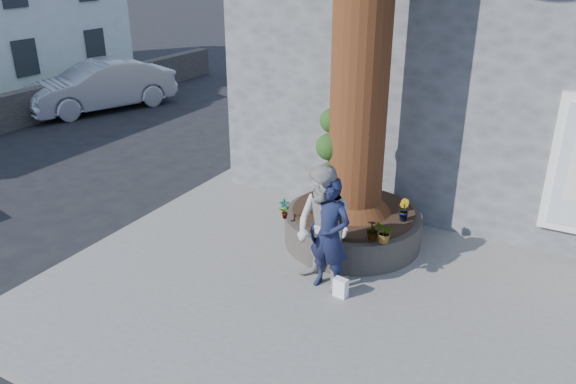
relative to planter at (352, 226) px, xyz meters
The scene contains 13 objects.
ground 2.19m from the planter, 111.80° to the right, with size 120.00×120.00×0.00m, color black.
pavement 1.27m from the planter, 55.01° to the right, with size 9.00×8.00×0.12m, color slate.
yellow_line 4.00m from the planter, 165.44° to the right, with size 0.10×30.00×0.01m, color yellow.
stone_shop 6.12m from the planter, 71.86° to the left, with size 10.30×8.30×6.30m.
planter is the anchor object (origin of this frame).
man 1.60m from the planter, 80.70° to the right, with size 0.63×0.41×1.73m, color #121733.
woman 1.63m from the planter, 84.16° to the right, with size 0.91×0.71×1.88m, color #9F9D98.
shopping_bag 1.70m from the planter, 72.66° to the right, with size 0.20×0.12×0.28m, color white.
car_silver 11.57m from the planter, 156.48° to the left, with size 1.62×4.65×1.53m, color #A2A3AA.
plant_a 1.29m from the planter, 135.00° to the right, with size 0.17×0.12×0.33m, color gray.
plant_b 0.98m from the planter, ahead, with size 0.20×0.19×0.36m, color gray.
plant_c 1.17m from the planter, 52.29° to the right, with size 0.18×0.18×0.32m, color gray.
plant_d 1.29m from the planter, 45.00° to the right, with size 0.30×0.27×0.33m, color gray.
Camera 1 is at (3.95, -5.98, 4.70)m, focal length 35.00 mm.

